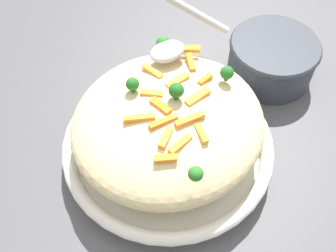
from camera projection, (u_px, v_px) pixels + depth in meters
The scene contains 25 objects.
ground_plane at pixel (168, 155), 0.66m from camera, with size 2.40×2.40×0.00m, color #4C4C51.
serving_bowl at pixel (168, 147), 0.64m from camera, with size 0.33×0.33×0.05m.
pasta_mound at pixel (168, 123), 0.59m from camera, with size 0.28×0.27×0.09m, color beige.
carrot_piece_0 at pixel (161, 106), 0.55m from camera, with size 0.03×0.01×0.01m, color orange.
carrot_piece_1 at pixel (166, 158), 0.51m from camera, with size 0.03×0.01×0.01m, color orange.
carrot_piece_2 at pixel (166, 138), 0.52m from camera, with size 0.03×0.01×0.01m, color orange.
carrot_piece_3 at pixel (198, 97), 0.56m from camera, with size 0.04×0.01×0.01m, color orange.
carrot_piece_4 at pixel (153, 72), 0.59m from camera, with size 0.04×0.01×0.01m, color orange.
carrot_piece_5 at pixel (163, 121), 0.53m from camera, with size 0.04×0.01×0.01m, color orange.
carrot_piece_6 at pixel (139, 118), 0.54m from camera, with size 0.04×0.01×0.01m, color orange.
carrot_piece_7 at pixel (152, 93), 0.56m from camera, with size 0.03×0.01×0.01m, color orange.
carrot_piece_8 at pixel (201, 134), 0.53m from camera, with size 0.03×0.01×0.01m, color orange.
carrot_piece_9 at pixel (180, 144), 0.52m from camera, with size 0.04×0.01×0.01m, color orange.
carrot_piece_10 at pixel (205, 80), 0.58m from camera, with size 0.02×0.01×0.01m, color orange.
carrot_piece_11 at pixel (186, 49), 0.62m from camera, with size 0.04×0.01×0.01m, color orange.
carrot_piece_12 at pixel (177, 81), 0.58m from camera, with size 0.04×0.01×0.01m, color orange.
carrot_piece_13 at pixel (190, 119), 0.54m from camera, with size 0.04×0.01×0.01m, color orange.
carrot_piece_14 at pixel (191, 62), 0.61m from camera, with size 0.03×0.01×0.01m, color orange.
broccoli_floret_0 at pixel (163, 44), 0.61m from camera, with size 0.02×0.02×0.02m.
broccoli_floret_1 at pixel (227, 73), 0.58m from camera, with size 0.02×0.02×0.02m.
broccoli_floret_2 at pixel (133, 84), 0.56m from camera, with size 0.02×0.02×0.02m.
broccoli_floret_3 at pixel (176, 90), 0.55m from camera, with size 0.02×0.02×0.03m.
broccoli_floret_4 at pixel (196, 174), 0.48m from camera, with size 0.02×0.02×0.02m.
serving_spoon at pixel (173, 35), 0.61m from camera, with size 0.13×0.13×0.07m.
companion_bowl at pixel (272, 57), 0.73m from camera, with size 0.16×0.16×0.08m.
Camera 1 is at (-0.20, -0.29, 0.56)m, focal length 43.87 mm.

